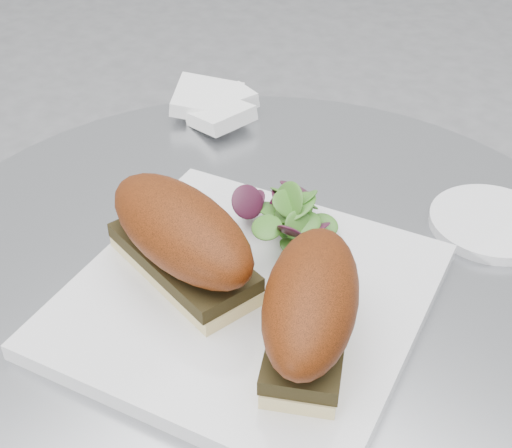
{
  "coord_description": "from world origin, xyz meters",
  "views": [
    {
      "loc": [
        0.32,
        -0.39,
        1.17
      ],
      "look_at": [
        -0.02,
        0.02,
        0.77
      ],
      "focal_mm": 50.0,
      "sensor_mm": 36.0,
      "label": 1
    }
  ],
  "objects_px": {
    "plate": "(247,298)",
    "saucer": "(491,223)",
    "sandwich_left": "(181,236)",
    "sandwich_right": "(311,307)"
  },
  "relations": [
    {
      "from": "sandwich_left",
      "to": "plate",
      "type": "bearing_deg",
      "value": 28.0
    },
    {
      "from": "plate",
      "to": "sandwich_left",
      "type": "relative_size",
      "value": 1.56
    },
    {
      "from": "plate",
      "to": "saucer",
      "type": "bearing_deg",
      "value": 64.22
    },
    {
      "from": "saucer",
      "to": "plate",
      "type": "bearing_deg",
      "value": -115.78
    },
    {
      "from": "plate",
      "to": "saucer",
      "type": "relative_size",
      "value": 2.37
    },
    {
      "from": "plate",
      "to": "sandwich_right",
      "type": "xyz_separation_m",
      "value": [
        0.08,
        -0.02,
        0.05
      ]
    },
    {
      "from": "sandwich_right",
      "to": "saucer",
      "type": "distance_m",
      "value": 0.27
    },
    {
      "from": "plate",
      "to": "sandwich_left",
      "type": "bearing_deg",
      "value": -163.44
    },
    {
      "from": "plate",
      "to": "sandwich_right",
      "type": "relative_size",
      "value": 1.68
    },
    {
      "from": "plate",
      "to": "saucer",
      "type": "xyz_separation_m",
      "value": [
        0.12,
        0.24,
        -0.0
      ]
    }
  ]
}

